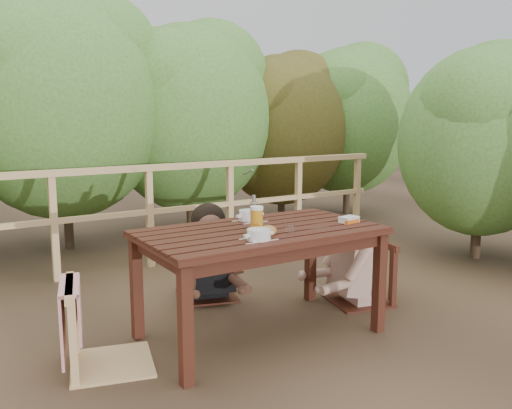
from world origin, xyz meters
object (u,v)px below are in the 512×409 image
table (260,283)px  chair_left (108,285)px  chair_far (206,241)px  beer_glass (257,219)px  diner_right (363,230)px  chair_right (360,245)px  soup_far (250,216)px  butter_tub (349,221)px  woman (205,224)px  tumbler (290,230)px  bread_roll (268,231)px  bottle (254,212)px  soup_near (259,236)px

table → chair_left: (-1.00, 0.09, 0.14)m
chair_far → beer_glass: size_ratio=5.63×
diner_right → beer_glass: (-1.08, -0.13, 0.23)m
chair_right → soup_far: bearing=-85.4°
chair_far → butter_tub: size_ratio=7.03×
woman → beer_glass: size_ratio=7.36×
tumbler → soup_far: bearing=89.8°
soup_far → bread_roll: 0.49m
woman → butter_tub: size_ratio=9.19×
bottle → table: bearing=-89.5°
chair_right → tumbler: bearing=-55.9°
soup_far → chair_left: bearing=-170.1°
diner_right → beer_glass: diner_right is taller
diner_right → bottle: bearing=106.8°
chair_right → tumbler: 1.04m
chair_far → chair_right: (0.97, -0.76, -0.00)m
soup_near → bread_roll: (0.12, 0.09, -0.00)m
chair_right → beer_glass: 1.11m
soup_near → diner_right: bearing=18.2°
bottle → butter_tub: 0.69m
tumbler → chair_left: bearing=164.4°
chair_right → bread_roll: chair_right is taller
chair_far → bread_roll: bearing=-79.1°
chair_right → butter_tub: bearing=-39.2°
table → tumbler: 0.47m
chair_far → tumbler: size_ratio=12.49×
soup_near → woman: bearing=78.9°
soup_far → tumbler: soup_far is taller
table → bread_roll: bread_roll is taller
soup_near → bread_roll: 0.15m
chair_right → chair_left: bearing=-75.2°
chair_left → butter_tub: bearing=-84.0°
bread_roll → butter_tub: (0.70, 0.02, -0.01)m
chair_right → woman: bearing=-115.3°
table → diner_right: diner_right is taller
chair_right → tumbler: size_ratio=12.47×
bread_roll → beer_glass: beer_glass is taller
chair_left → soup_far: 1.15m
woman → bottle: size_ratio=5.29×
soup_near → beer_glass: bearing=60.0°
bread_roll → table: bearing=72.3°
soup_near → beer_glass: (0.16, 0.28, 0.04)m
chair_right → bread_roll: bearing=-60.3°
soup_near → bottle: size_ratio=1.06×
chair_left → bread_roll: bearing=-91.3°
chair_right → table: bearing=-68.9°
chair_right → woman: size_ratio=0.76×
diner_right → soup_near: (-1.24, -0.41, 0.18)m
soup_near → butter_tub: size_ratio=1.84×
table → soup_far: bearing=71.7°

